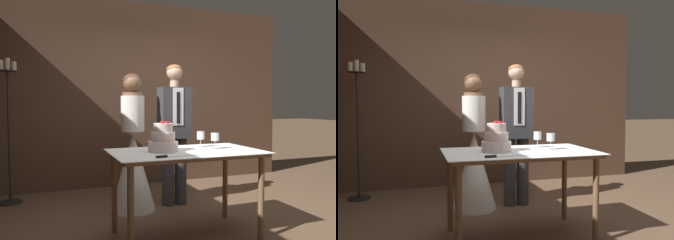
{
  "view_description": "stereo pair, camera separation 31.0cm",
  "coord_description": "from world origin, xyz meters",
  "views": [
    {
      "loc": [
        -1.41,
        -2.81,
        1.26
      ],
      "look_at": [
        -0.17,
        0.49,
        1.09
      ],
      "focal_mm": 35.0,
      "sensor_mm": 36.0,
      "label": 1
    },
    {
      "loc": [
        -1.12,
        -2.91,
        1.26
      ],
      "look_at": [
        -0.17,
        0.49,
        1.09
      ],
      "focal_mm": 35.0,
      "sensor_mm": 36.0,
      "label": 2
    }
  ],
  "objects": [
    {
      "name": "ground_plane",
      "position": [
        0.0,
        0.0,
        0.0
      ],
      "size": [
        40.0,
        40.0,
        0.0
      ],
      "primitive_type": "plane",
      "color": "brown"
    },
    {
      "name": "wall_back",
      "position": [
        0.0,
        2.21,
        1.42
      ],
      "size": [
        5.05,
        0.12,
        2.84
      ],
      "primitive_type": "cube",
      "color": "#513828",
      "rests_on": "ground_plane"
    },
    {
      "name": "cake_table",
      "position": [
        -0.17,
        0.01,
        0.73
      ],
      "size": [
        1.42,
        0.83,
        0.82
      ],
      "color": "brown",
      "rests_on": "ground_plane"
    },
    {
      "name": "tiered_cake",
      "position": [
        -0.39,
        0.04,
        0.93
      ],
      "size": [
        0.28,
        0.28,
        0.29
      ],
      "color": "beige",
      "rests_on": "cake_table"
    },
    {
      "name": "cake_knife",
      "position": [
        -0.44,
        -0.29,
        0.83
      ],
      "size": [
        0.43,
        0.06,
        0.02
      ],
      "rotation": [
        0.0,
        0.0,
        0.09
      ],
      "color": "silver",
      "rests_on": "cake_table"
    },
    {
      "name": "wine_glass_near",
      "position": [
        0.16,
        0.03,
        0.93
      ],
      "size": [
        0.08,
        0.08,
        0.16
      ],
      "color": "silver",
      "rests_on": "cake_table"
    },
    {
      "name": "wine_glass_middle",
      "position": [
        0.09,
        0.21,
        0.93
      ],
      "size": [
        0.08,
        0.08,
        0.16
      ],
      "color": "silver",
      "rests_on": "cake_table"
    },
    {
      "name": "bride",
      "position": [
        -0.44,
        0.97,
        0.61
      ],
      "size": [
        0.54,
        0.54,
        1.63
      ],
      "color": "white",
      "rests_on": "ground_plane"
    },
    {
      "name": "groom",
      "position": [
        0.1,
        0.97,
        0.97
      ],
      "size": [
        0.38,
        0.25,
        1.76
      ],
      "color": "#38383D",
      "rests_on": "ground_plane"
    },
    {
      "name": "candle_stand",
      "position": [
        -1.84,
        1.76,
        0.94
      ],
      "size": [
        0.28,
        0.28,
        1.84
      ],
      "color": "black",
      "rests_on": "ground_plane"
    }
  ]
}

